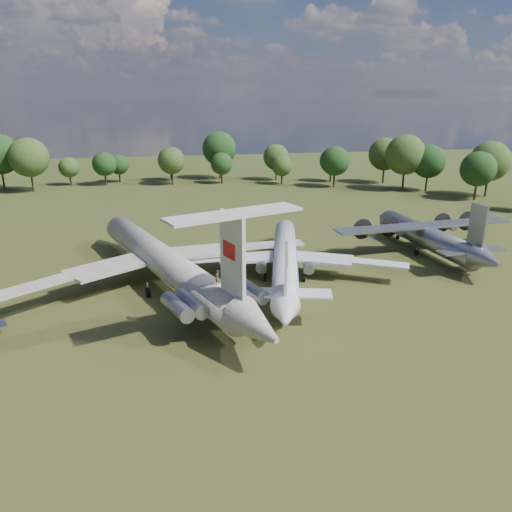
{
  "coord_description": "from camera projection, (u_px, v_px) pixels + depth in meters",
  "views": [
    {
      "loc": [
        -3.31,
        -58.95,
        24.24
      ],
      "look_at": [
        8.3,
        -1.12,
        5.0
      ],
      "focal_mm": 35.0,
      "sensor_mm": 36.0,
      "label": 1
    }
  ],
  "objects": [
    {
      "name": "tu104_jet",
      "position": [
        285.0,
        263.0,
        67.94
      ],
      "size": [
        42.98,
        50.88,
        4.4
      ],
      "primitive_type": null,
      "rotation": [
        0.0,
        0.0,
        -0.25
      ],
      "color": "silver",
      "rests_on": "ground"
    },
    {
      "name": "an12_transport",
      "position": [
        426.0,
        239.0,
        79.19
      ],
      "size": [
        32.47,
        35.71,
        4.41
      ],
      "primitive_type": null,
      "rotation": [
        0.0,
        0.0,
        0.08
      ],
      "color": "#A4A6AC",
      "rests_on": "ground"
    },
    {
      "name": "person_on_il62",
      "position": [
        217.0,
        277.0,
        51.45
      ],
      "size": [
        0.69,
        0.69,
        1.61
      ],
      "primitive_type": "imported",
      "rotation": [
        0.0,
        0.0,
        3.92
      ],
      "color": "brown",
      "rests_on": "il62_airliner"
    },
    {
      "name": "il62_airliner",
      "position": [
        165.0,
        267.0,
        64.86
      ],
      "size": [
        58.69,
        66.33,
        5.41
      ],
      "primitive_type": null,
      "rotation": [
        0.0,
        0.0,
        0.35
      ],
      "color": "silver",
      "rests_on": "ground"
    },
    {
      "name": "ground",
      "position": [
        190.0,
        295.0,
        63.09
      ],
      "size": [
        300.0,
        300.0,
        0.0
      ],
      "primitive_type": "plane",
      "color": "#234216",
      "rests_on": "ground"
    }
  ]
}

